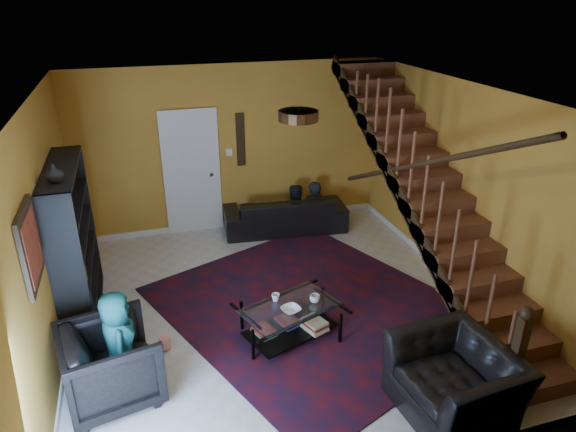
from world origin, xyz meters
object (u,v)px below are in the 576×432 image
(bookshelf, at_px, (75,248))
(armchair_right, at_px, (455,381))
(sofa, at_px, (285,213))
(armchair_left, at_px, (111,364))
(coffee_table, at_px, (290,320))

(bookshelf, xyz_separation_m, armchair_right, (3.56, -2.85, -0.60))
(sofa, distance_m, armchair_left, 4.41)
(bookshelf, distance_m, armchair_right, 4.60)
(armchair_right, distance_m, coffee_table, 2.00)
(armchair_left, distance_m, coffee_table, 2.07)
(armchair_left, bearing_deg, bookshelf, 0.36)
(sofa, xyz_separation_m, coffee_table, (-0.83, -2.94, -0.06))
(armchair_left, bearing_deg, sofa, -51.93)
(bookshelf, xyz_separation_m, sofa, (3.20, 1.70, -0.66))
(sofa, bearing_deg, bookshelf, 34.07)
(armchair_right, bearing_deg, sofa, 179.40)
(coffee_table, bearing_deg, armchair_right, -53.54)
(sofa, xyz_separation_m, armchair_left, (-2.85, -3.36, 0.11))
(bookshelf, height_order, sofa, bookshelf)
(bookshelf, relative_size, sofa, 0.96)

